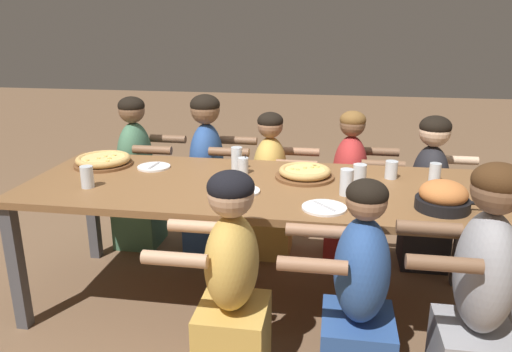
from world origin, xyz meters
The scene contains 23 objects.
ground_plane centered at (0.00, 0.00, 0.00)m, with size 18.00×18.00×0.00m, color brown.
dining_table centered at (0.00, 0.00, 0.72)m, with size 2.68×1.02×0.78m.
pizza_board_main centered at (-1.04, 0.22, 0.82)m, with size 0.37×0.37×0.06m.
pizza_board_second centered at (0.27, 0.16, 0.82)m, with size 0.35×0.35×0.06m.
skillet_bowl centered at (0.98, -0.24, 0.85)m, with size 0.39×0.27×0.15m.
empty_plate_a centered at (-0.06, -0.15, 0.79)m, with size 0.21×0.21×0.02m.
empty_plate_b centered at (-0.70, 0.22, 0.79)m, with size 0.21×0.21×0.02m.
empty_plate_c centered at (0.40, -0.33, 0.79)m, with size 0.23×0.23×0.02m.
cocktail_glass_blue centered at (-0.11, 0.20, 0.83)m, with size 0.07×0.07×0.13m.
drinking_glass_a centered at (0.51, -0.10, 0.85)m, with size 0.07×0.07×0.15m.
drinking_glass_b centered at (1.02, 0.21, 0.83)m, with size 0.07×0.07×0.11m.
drinking_glass_c centered at (-0.17, 0.27, 0.85)m, with size 0.07×0.07×0.15m.
drinking_glass_d centered at (-0.93, -0.21, 0.85)m, with size 0.07×0.07×0.12m.
drinking_glass_e centered at (0.78, 0.24, 0.83)m, with size 0.07×0.07×0.11m.
drinking_glass_f centered at (0.59, 0.08, 0.84)m, with size 0.08×0.08×0.12m.
diner_far_midleft centered at (-0.48, 0.73, 0.56)m, with size 0.51×0.40×1.19m.
diner_far_center centered at (-0.01, 0.73, 0.49)m, with size 0.51×0.40×1.07m.
diner_near_midright centered at (0.57, -0.73, 0.48)m, with size 0.51×0.40×1.08m.
diner_far_left centered at (-1.04, 0.73, 0.53)m, with size 0.51×0.40×1.16m.
diner_far_right centered at (1.10, 0.73, 0.50)m, with size 0.51×0.40×1.08m.
diner_far_midright centered at (0.56, 0.73, 0.50)m, with size 0.51×0.40×1.10m.
diner_near_center centered at (0.00, -0.73, 0.50)m, with size 0.51×0.40×1.09m.
diner_near_right centered at (1.07, -0.73, 0.54)m, with size 0.51×0.40×1.17m.
Camera 1 is at (0.44, -2.69, 1.70)m, focal length 35.00 mm.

